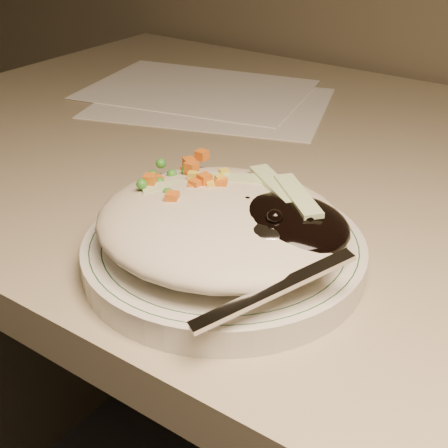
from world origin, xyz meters
The scene contains 5 objects.
desk centered at (0.00, 1.38, 0.54)m, with size 1.40×0.70×0.74m.
plate centered at (-0.11, 1.16, 0.75)m, with size 0.22×0.22×0.02m, color silver.
plate_rim centered at (-0.11, 1.16, 0.76)m, with size 0.21×0.21×0.00m.
meal centered at (-0.10, 1.16, 0.78)m, with size 0.21×0.19×0.05m.
papers centered at (-0.37, 1.48, 0.74)m, with size 0.39×0.32×0.00m.
Camera 1 is at (0.13, 0.82, 1.01)m, focal length 50.00 mm.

